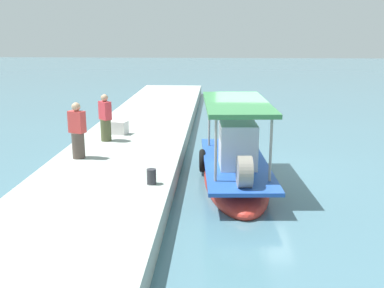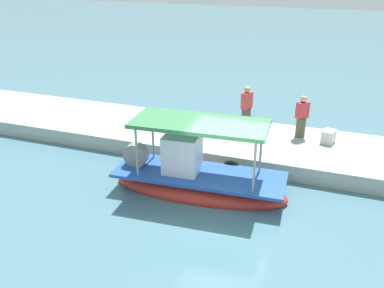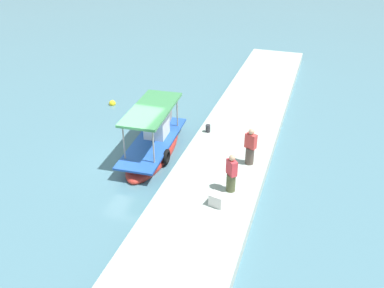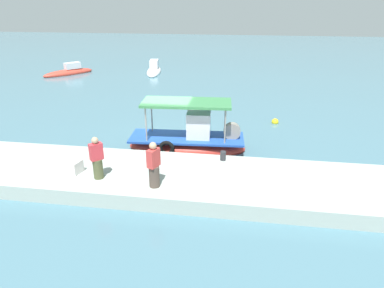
{
  "view_description": "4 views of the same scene",
  "coord_description": "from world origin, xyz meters",
  "views": [
    {
      "loc": [
        13.85,
        -1.21,
        4.4
      ],
      "look_at": [
        1.15,
        -1.92,
        1.18
      ],
      "focal_mm": 42.41,
      "sensor_mm": 36.0,
      "label": 1
    },
    {
      "loc": [
        -2.73,
        10.54,
        6.9
      ],
      "look_at": [
        1.77,
        -1.83,
        1.11
      ],
      "focal_mm": 39.17,
      "sensor_mm": 36.0,
      "label": 2
    },
    {
      "loc": [
        -14.7,
        -7.83,
        10.3
      ],
      "look_at": [
        1.18,
        -2.6,
        0.82
      ],
      "focal_mm": 38.47,
      "sensor_mm": 36.0,
      "label": 3
    },
    {
      "loc": [
        3.68,
        -15.96,
        6.79
      ],
      "look_at": [
        1.52,
        -1.76,
        0.77
      ],
      "focal_mm": 32.26,
      "sensor_mm": 36.0,
      "label": 4
    }
  ],
  "objects": [
    {
      "name": "cargo_crate",
      "position": [
        -2.59,
        -4.85,
        0.83
      ],
      "size": [
        0.54,
        0.62,
        0.49
      ],
      "primitive_type": "cube",
      "rotation": [
        0.0,
        0.0,
        1.35
      ],
      "color": "silver",
      "rests_on": "dock_quay"
    },
    {
      "name": "ground_plane",
      "position": [
        0.0,
        0.0,
        0.0
      ],
      "size": [
        120.0,
        120.0,
        0.0
      ],
      "primitive_type": "plane",
      "color": "slate"
    },
    {
      "name": "fisherman_by_crate",
      "position": [
        -1.52,
        -5.11,
        1.33
      ],
      "size": [
        0.52,
        0.52,
        1.65
      ],
      "color": "#4F5334",
      "rests_on": "dock_quay"
    },
    {
      "name": "fisherman_near_bollard",
      "position": [
        0.72,
        -5.41,
        1.36
      ],
      "size": [
        0.49,
        0.55,
        1.71
      ],
      "color": "brown",
      "rests_on": "dock_quay"
    },
    {
      "name": "marker_buoy",
      "position": [
        5.66,
        4.0,
        0.08
      ],
      "size": [
        0.41,
        0.41,
        0.41
      ],
      "color": "yellow",
      "rests_on": "ground_plane"
    },
    {
      "name": "dock_quay",
      "position": [
        0.0,
        -4.29,
        0.29
      ],
      "size": [
        36.0,
        3.87,
        0.59
      ],
      "primitive_type": "cube",
      "color": "#A6B1A9",
      "rests_on": "ground_plane"
    },
    {
      "name": "main_fishing_boat",
      "position": [
        1.19,
        -0.66,
        0.45
      ],
      "size": [
        5.79,
        2.18,
        2.78
      ],
      "color": "red",
      "rests_on": "ground_plane"
    },
    {
      "name": "mooring_bollard",
      "position": [
        3.0,
        -2.85,
        0.78
      ],
      "size": [
        0.24,
        0.24,
        0.39
      ],
      "primitive_type": "cylinder",
      "color": "#2D2D33",
      "rests_on": "dock_quay"
    }
  ]
}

